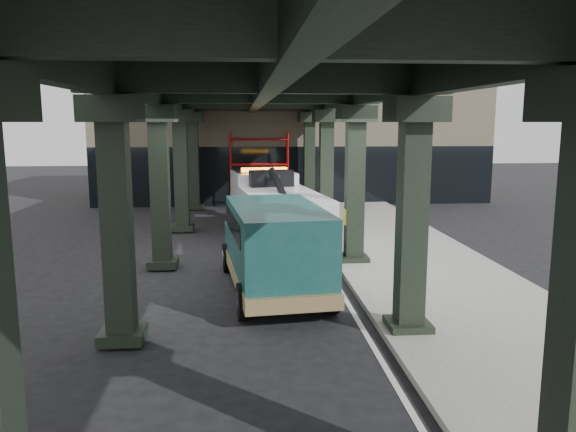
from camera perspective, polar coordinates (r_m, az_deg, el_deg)
name	(u,v)px	position (r m, az deg, el deg)	size (l,w,h in m)	color
ground	(276,284)	(15.90, -1.24, -6.93)	(90.00, 90.00, 0.00)	black
sidewalk	(411,261)	(18.58, 12.41, -4.49)	(5.00, 40.00, 0.15)	gray
lane_stripe	(325,265)	(17.99, 3.81, -4.98)	(0.12, 38.00, 0.01)	silver
viaduct	(258,90)	(17.26, -3.08, 12.69)	(7.40, 32.00, 6.40)	black
building	(288,130)	(35.34, 0.04, 8.70)	(22.00, 10.00, 8.00)	#C6B793
scaffolding	(259,168)	(29.97, -2.95, 4.92)	(3.08, 0.88, 4.00)	#B9100E
tow_truck	(273,206)	(21.04, -1.51, 0.99)	(3.49, 8.86, 2.83)	black
towed_van	(274,246)	(14.79, -1.42, -3.04)	(2.90, 6.10, 2.39)	#134441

